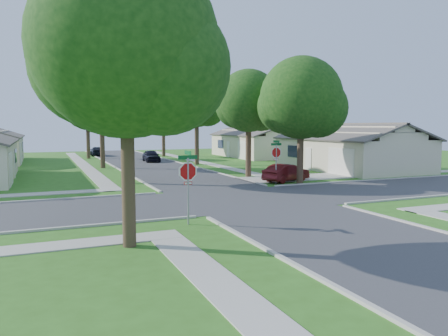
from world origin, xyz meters
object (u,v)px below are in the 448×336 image
Objects in this scene: tree_e_far at (164,110)px; tree_w_near at (125,94)px; tree_ne_corner at (302,102)px; stop_sign_ne at (276,154)px; car_driveway at (286,173)px; tree_e_near at (249,104)px; tree_e_mid at (197,103)px; car_curb_east at (151,156)px; tree_w_mid at (102,99)px; car_curb_west at (97,151)px; house_ne_far at (259,145)px; stop_sign_sw at (188,175)px; tree_w_far at (88,113)px; tree_sw_corner at (128,53)px; house_ne_near at (350,153)px.

tree_w_near reaches higher than tree_e_far.
stop_sign_ne is at bearing 163.45° from tree_ne_corner.
tree_ne_corner is 5.13m from car_driveway.
tree_e_near is 0.95× the size of tree_e_far.
tree_e_mid is 8.46m from car_curb_east.
tree_w_mid reaches higher than car_driveway.
tree_e_mid is 2.38× the size of car_driveway.
car_curb_west is (1.44, 29.56, -5.52)m from tree_w_near.
tree_e_mid is 1.03× the size of tree_w_near.
tree_w_near reaches higher than tree_e_near.
house_ne_far is at bearing -24.03° from tree_e_far.
car_driveway is (10.70, 10.20, -1.39)m from stop_sign_sw.
tree_e_mid is 15.25m from tree_w_near.
tree_e_mid reaches higher than car_curb_east.
tree_w_mid is at bearing 180.00° from tree_e_mid.
tree_w_far is (-0.01, 13.00, -0.98)m from tree_w_mid.
tree_e_near is 0.87× the size of tree_sw_corner.
stop_sign_sw is 0.22× the size of house_ne_far.
tree_e_near reaches higher than stop_sign_sw.
tree_w_mid is 22.68m from house_ne_far.
house_ne_far is at bearing 56.94° from tree_sw_corner.
tree_ne_corner is at bearing -86.91° from tree_e_far.
tree_w_mid is at bearing 86.73° from car_curb_west.
car_curb_east is (-14.79, 15.27, -0.86)m from house_ne_near.
tree_sw_corner is at bearing -136.06° from stop_sign_ne.
car_driveway is at bearing -151.19° from house_ne_near.
tree_e_near is 0.92× the size of tree_w_near.
house_ne_near is (23.43, 17.99, -4.75)m from tree_sw_corner.
tree_e_near is 20.12m from tree_sw_corner.
car_curb_west is at bearing -5.44° from car_driveway.
car_curb_east is at bearing 134.08° from house_ne_near.
stop_sign_ne is at bearing 43.94° from tree_sw_corner.
car_curb_west is at bearing 88.01° from stop_sign_sw.
car_driveway is at bearing 105.56° from tree_ne_corner.
tree_ne_corner is at bearing -16.55° from stop_sign_ne.
house_ne_far reaches higher than stop_sign_ne.
tree_w_near reaches higher than stop_sign_sw.
car_driveway is (10.64, -15.51, -5.85)m from tree_w_mid.
car_driveway is at bearing -87.50° from tree_e_far.
tree_sw_corner is 43.20m from house_ne_far.
house_ne_near is at bearing -90.00° from house_ne_far.
stop_sign_sw is 27.71m from tree_e_mid.
tree_w_mid is 0.70× the size of house_ne_far.
tree_sw_corner is (-12.19, -16.00, 0.62)m from tree_e_near.
car_curb_east is at bearing 103.16° from tree_ne_corner.
car_curb_west is (1.44, 17.56, -5.90)m from tree_w_mid.
stop_sign_sw is at bearing -110.20° from tree_e_mid.
tree_sw_corner is (-12.14, -11.69, 4.23)m from stop_sign_ne.
tree_ne_corner is 0.64× the size of house_ne_near.
stop_sign_ne reaches higher than car_driveway.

